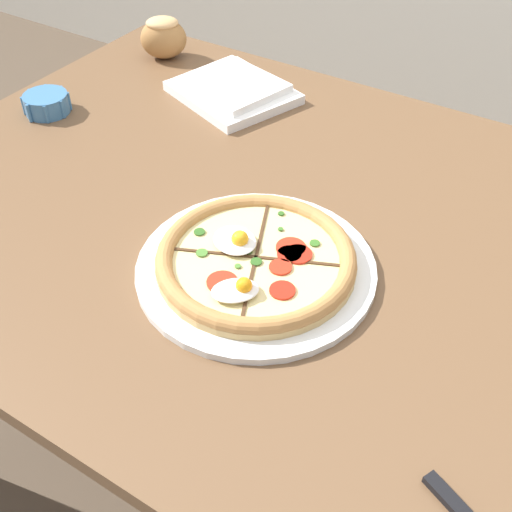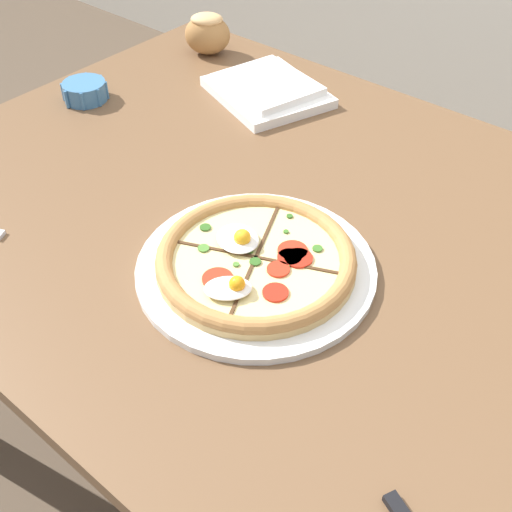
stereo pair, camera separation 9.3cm
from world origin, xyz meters
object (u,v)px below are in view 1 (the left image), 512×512
at_px(napkin_folded, 233,90).
at_px(bread_piece_near, 163,37).
at_px(pizza, 256,262).
at_px(ramekin_bowl, 46,103).
at_px(dining_table, 309,268).

xyz_separation_m(napkin_folded, bread_piece_near, (-0.24, 0.07, 0.03)).
distance_m(pizza, ramekin_bowl, 0.63).
relative_size(pizza, napkin_folded, 1.24).
bearing_deg(dining_table, bread_piece_near, 147.65).
relative_size(dining_table, bread_piece_near, 11.53).
xyz_separation_m(pizza, napkin_folded, (-0.33, 0.43, -0.00)).
bearing_deg(pizza, bread_piece_near, 138.40).
distance_m(dining_table, ramekin_bowl, 0.64).
bearing_deg(pizza, dining_table, 78.87).
height_order(ramekin_bowl, napkin_folded, ramekin_bowl).
height_order(dining_table, napkin_folded, napkin_folded).
bearing_deg(dining_table, ramekin_bowl, 175.81).
xyz_separation_m(ramekin_bowl, bread_piece_near, (0.04, 0.33, 0.03)).
height_order(pizza, bread_piece_near, bread_piece_near).
bearing_deg(pizza, napkin_folded, 127.36).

